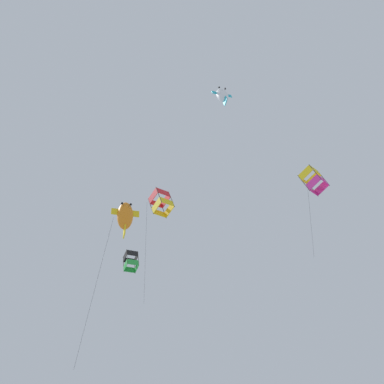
{
  "coord_description": "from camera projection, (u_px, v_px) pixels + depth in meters",
  "views": [
    {
      "loc": [
        30.16,
        10.7,
        8.77
      ],
      "look_at": [
        0.5,
        0.3,
        26.41
      ],
      "focal_mm": 46.31,
      "sensor_mm": 36.0,
      "label": 1
    }
  ],
  "objects": [
    {
      "name": "kite_box_far_centre",
      "position": [
        131.0,
        261.0,
        35.04
      ],
      "size": [
        1.52,
        1.5,
        1.56
      ],
      "rotation": [
        0.34,
        0.0,
        5.46
      ],
      "color": "black"
    },
    {
      "name": "kite_fish_low_drifter",
      "position": [
        222.0,
        95.0,
        33.05
      ],
      "size": [
        1.57,
        1.46,
        2.07
      ],
      "rotation": [
        0.49,
        0.0,
        5.36
      ],
      "color": "white"
    },
    {
      "name": "kite_box_near_right",
      "position": [
        313.0,
        180.0,
        37.81
      ],
      "size": [
        2.25,
        2.29,
        7.11
      ],
      "rotation": [
        0.46,
        0.0,
        5.86
      ],
      "color": "yellow"
    },
    {
      "name": "kite_fish_near_left",
      "position": [
        125.0,
        216.0,
        32.16
      ],
      "size": [
        3.35,
        2.95,
        10.68
      ],
      "rotation": [
        0.19,
        0.0,
        5.31
      ],
      "color": "orange"
    },
    {
      "name": "kite_box_upper_right",
      "position": [
        161.0,
        203.0,
        42.08
      ],
      "size": [
        3.19,
        2.68,
        9.72
      ],
      "rotation": [
        0.47,
        0.0,
        5.71
      ],
      "color": "red"
    }
  ]
}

